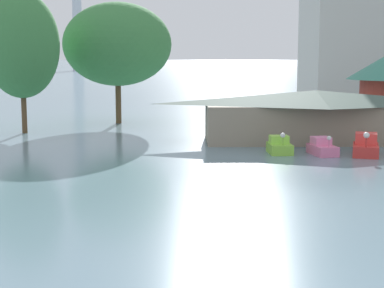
# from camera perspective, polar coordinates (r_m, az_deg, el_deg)

# --- Properties ---
(pedal_boat_lime) EXTENTS (1.58, 2.31, 1.54)m
(pedal_boat_lime) POSITION_cam_1_polar(r_m,az_deg,el_deg) (41.46, 8.23, -0.21)
(pedal_boat_lime) COLOR #8CCC3F
(pedal_boat_lime) RESTS_ON ground
(pedal_boat_pink) EXTENTS (1.79, 2.66, 1.41)m
(pedal_boat_pink) POSITION_cam_1_polar(r_m,az_deg,el_deg) (41.42, 12.14, -0.34)
(pedal_boat_pink) COLOR pink
(pedal_boat_pink) RESTS_ON ground
(pedal_boat_red) EXTENTS (2.37, 3.21, 1.69)m
(pedal_boat_red) POSITION_cam_1_polar(r_m,az_deg,el_deg) (41.86, 16.02, -0.23)
(pedal_boat_red) COLOR red
(pedal_boat_red) RESTS_ON ground
(boathouse) EXTENTS (18.13, 7.00, 3.94)m
(boathouse) POSITION_cam_1_polar(r_m,az_deg,el_deg) (47.73, 11.51, 2.72)
(boathouse) COLOR gray
(boathouse) RESTS_ON ground
(shoreline_tree_tall_left) EXTENTS (6.33, 6.33, 11.93)m
(shoreline_tree_tall_left) POSITION_cam_1_polar(r_m,az_deg,el_deg) (53.49, -15.73, 8.94)
(shoreline_tree_tall_left) COLOR brown
(shoreline_tree_tall_left) RESTS_ON ground
(shoreline_tree_mid) EXTENTS (10.45, 10.45, 11.66)m
(shoreline_tree_mid) POSITION_cam_1_polar(r_m,az_deg,el_deg) (59.63, -7.03, 9.28)
(shoreline_tree_mid) COLOR brown
(shoreline_tree_mid) RESTS_ON ground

